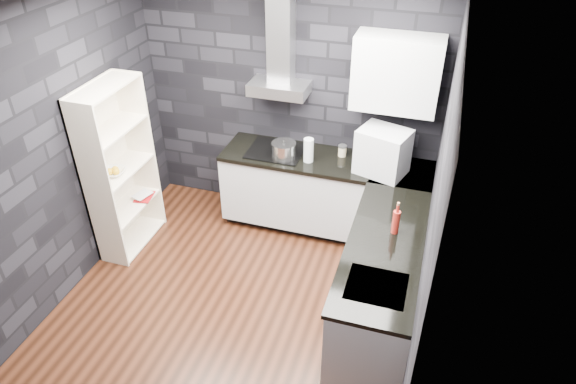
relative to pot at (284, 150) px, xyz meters
The scene contains 28 objects.
ground 1.55m from the pot, 93.39° to the right, with size 3.20×3.20×0.00m, color #3D1D10.
ceiling 2.09m from the pot, 93.39° to the right, with size 3.20×3.20×0.00m, color silver.
wall_back 0.57m from the pot, 99.39° to the left, with size 3.20×0.05×2.70m, color black.
wall_front 2.85m from the pot, 91.44° to the right, with size 3.20×0.05×2.70m, color black.
wall_left 2.11m from the pot, 144.81° to the right, with size 0.05×3.20×2.70m, color black.
wall_right 1.99m from the pot, 37.58° to the right, with size 0.05×3.20×2.70m, color black.
toekick_back 1.04m from the pot, 18.56° to the left, with size 2.18×0.50×0.10m, color black.
toekick_right 1.92m from the pot, 40.81° to the right, with size 0.50×1.78×0.10m, color black.
counter_back_cab 0.67m from the pot, 13.63° to the left, with size 2.20×0.60×0.76m, color #B7B8BB.
counter_right_cab 1.72m from the pot, 41.72° to the right, with size 0.60×1.80×0.76m, color #B7B8BB.
counter_back_top 0.45m from the pot, 12.36° to the left, with size 2.20×0.62×0.04m, color black.
counter_right_top 1.64m from the pot, 41.96° to the right, with size 0.62×1.80×0.04m, color black.
counter_corner_top 1.24m from the pot, ahead, with size 0.62×0.62×0.04m, color black.
hood_body 0.63m from the pot, 117.32° to the left, with size 0.60×0.34×0.12m, color #AFAFB3.
hood_chimney 1.13m from the pot, 111.69° to the left, with size 0.24×0.20×0.90m, color #AFAFB3.
upper_cabinet 1.36m from the pot, 12.55° to the left, with size 0.80×0.35×0.70m, color silver.
cooktop 0.18m from the pot, 139.29° to the left, with size 0.58×0.50×0.01m, color black.
sink_rim 2.02m from the pot, 52.40° to the right, with size 0.44×0.40×0.01m, color #AFAFB3.
pot is the anchor object (origin of this frame).
glass_vase 0.27m from the pot, ahead, with size 0.10×0.10×0.25m, color silver.
storage_jar 0.61m from the pot, 20.96° to the left, with size 0.09×0.09×0.10m, color tan.
utensil_crock 0.78m from the pot, ahead, with size 0.11×0.11×0.14m, color silver.
appliance_garage 1.02m from the pot, ahead, with size 0.46×0.36×0.46m, color silver.
red_bottle 1.57m from the pot, 35.81° to the right, with size 0.06×0.06×0.21m, color maroon.
bookshelf 1.66m from the pot, 153.85° to the right, with size 0.34×0.80×1.80m, color #F2E4CA.
fruit_bowl 1.71m from the pot, 150.82° to the right, with size 0.22×0.22×0.06m, color white.
book_red 1.64m from the pot, 159.59° to the right, with size 0.17×0.02×0.23m, color #9C0C11.
book_second 1.62m from the pot, 160.16° to the right, with size 0.14×0.02×0.20m, color #B2B2B2.
Camera 1 is at (1.50, -3.22, 3.58)m, focal length 32.00 mm.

